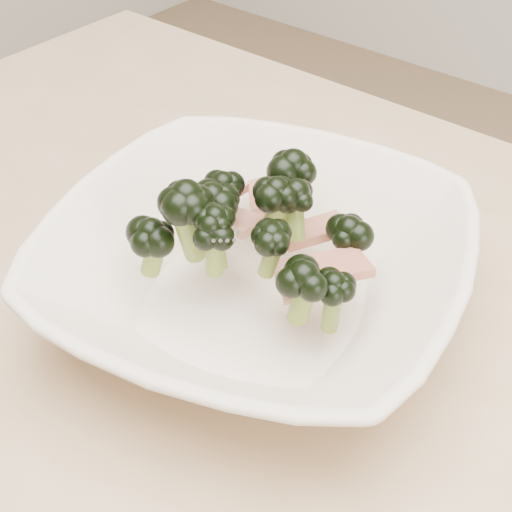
{
  "coord_description": "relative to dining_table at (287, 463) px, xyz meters",
  "views": [
    {
      "loc": [
        0.19,
        -0.27,
        1.14
      ],
      "look_at": [
        -0.07,
        0.04,
        0.8
      ],
      "focal_mm": 50.0,
      "sensor_mm": 36.0,
      "label": 1
    }
  ],
  "objects": [
    {
      "name": "broccoli_dish",
      "position": [
        -0.07,
        0.04,
        0.14
      ],
      "size": [
        0.38,
        0.38,
        0.12
      ],
      "color": "#F0DFCB",
      "rests_on": "dining_table"
    },
    {
      "name": "dining_table",
      "position": [
        0.0,
        0.0,
        0.0
      ],
      "size": [
        1.2,
        0.8,
        0.75
      ],
      "color": "tan",
      "rests_on": "ground"
    }
  ]
}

